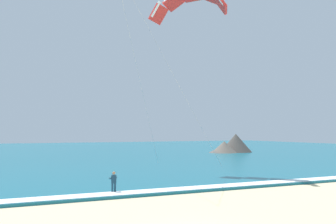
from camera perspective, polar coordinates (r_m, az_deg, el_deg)
name	(u,v)px	position (r m, az deg, el deg)	size (l,w,h in m)	color
sea	(36,152)	(85.43, -19.35, -5.78)	(200.00, 120.00, 0.20)	#146075
surf_foam	(119,193)	(27.51, -7.52, -12.14)	(200.00, 1.67, 0.04)	white
surfboard	(114,195)	(28.20, -8.25, -12.30)	(0.49, 1.42, 0.09)	yellow
kitesurfer	(114,182)	(28.08, -8.24, -10.45)	(0.55, 0.53, 1.69)	#143347
kite_primary	(189,2)	(41.26, 3.27, 16.34)	(13.16, 10.82, 18.41)	red
headland_right	(231,145)	(79.34, 9.49, -5.03)	(10.43, 7.29, 4.05)	#665B51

